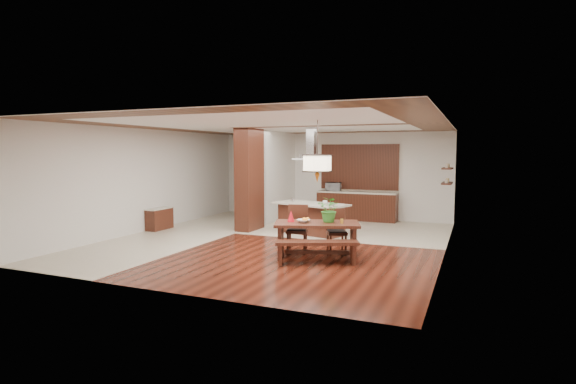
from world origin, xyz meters
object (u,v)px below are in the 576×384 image
at_px(pendant_lantern, 317,151).
at_px(foliage_plant, 330,210).
at_px(range_hood, 311,144).
at_px(island_cup, 325,202).
at_px(hallway_console, 159,219).
at_px(dining_chair_right, 337,230).
at_px(dining_table, 317,231).
at_px(dining_bench, 317,253).
at_px(microwave, 333,187).
at_px(fruit_bowl, 303,221).
at_px(dining_chair_left, 297,228).
at_px(kitchen_island, 311,218).

height_order(pendant_lantern, foliage_plant, pendant_lantern).
height_order(range_hood, island_cup, range_hood).
bearing_deg(hallway_console, dining_chair_right, -8.07).
bearing_deg(island_cup, dining_chair_right, -64.07).
relative_size(dining_table, dining_chair_right, 2.06).
bearing_deg(pendant_lantern, dining_bench, -70.86).
bearing_deg(dining_table, island_cup, 104.03).
bearing_deg(microwave, fruit_bowl, -87.93).
bearing_deg(dining_chair_left, dining_table, -46.31).
relative_size(foliage_plant, range_hood, 0.60).
bearing_deg(dining_table, fruit_bowl, -153.53).
bearing_deg(pendant_lantern, fruit_bowl, -153.53).
height_order(hallway_console, pendant_lantern, pendant_lantern).
height_order(foliage_plant, microwave, foliage_plant).
xyz_separation_m(hallway_console, dining_chair_left, (4.70, -1.08, 0.20)).
relative_size(dining_table, microwave, 3.99).
height_order(hallway_console, dining_table, dining_table).
xyz_separation_m(kitchen_island, microwave, (-0.26, 2.93, 0.65)).
xyz_separation_m(foliage_plant, kitchen_island, (-1.27, 2.35, -0.57)).
xyz_separation_m(dining_chair_left, pendant_lantern, (0.60, -0.37, 1.73)).
xyz_separation_m(hallway_console, dining_chair_right, (5.54, -0.79, 0.16)).
distance_m(dining_bench, foliage_plant, 1.07).
xyz_separation_m(island_cup, microwave, (-0.70, 3.03, 0.18)).
height_order(dining_bench, microwave, microwave).
height_order(dining_table, range_hood, range_hood).
xyz_separation_m(hallway_console, foliage_plant, (5.54, -1.32, 0.70)).
xyz_separation_m(dining_chair_right, kitchen_island, (-1.27, 1.82, -0.04)).
height_order(fruit_bowl, kitchen_island, kitchen_island).
relative_size(hallway_console, microwave, 1.78).
bearing_deg(kitchen_island, dining_chair_left, -61.37).
distance_m(kitchen_island, microwave, 3.01).
xyz_separation_m(dining_chair_right, island_cup, (-0.84, 1.72, 0.43)).
distance_m(hallway_console, foliage_plant, 5.74).
relative_size(dining_table, range_hood, 2.19).
relative_size(dining_chair_left, pendant_lantern, 0.79).
bearing_deg(range_hood, pendant_lantern, -67.54).
height_order(pendant_lantern, microwave, pendant_lantern).
bearing_deg(range_hood, dining_bench, -68.18).
height_order(hallway_console, foliage_plant, foliage_plant).
bearing_deg(island_cup, range_hood, 166.52).
relative_size(foliage_plant, fruit_bowl, 2.03).
bearing_deg(kitchen_island, fruit_bowl, -56.45).
distance_m(kitchen_island, range_hood, 2.03).
xyz_separation_m(dining_table, foliage_plant, (0.25, 0.13, 0.47)).
xyz_separation_m(fruit_bowl, range_hood, (-0.77, 2.61, 1.69)).
height_order(foliage_plant, fruit_bowl, foliage_plant).
bearing_deg(pendant_lantern, range_hood, 112.46).
height_order(hallway_console, microwave, microwave).
height_order(dining_table, pendant_lantern, pendant_lantern).
relative_size(dining_chair_right, fruit_bowl, 3.56).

